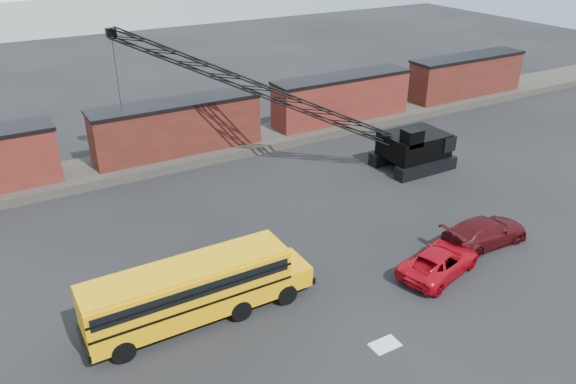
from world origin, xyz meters
name	(u,v)px	position (x,y,z in m)	size (l,w,h in m)	color
ground	(329,302)	(0.00, 0.00, 0.00)	(160.00, 160.00, 0.00)	black
gravel_berm	(180,155)	(0.00, 22.00, 0.35)	(120.00, 5.00, 0.70)	#47403A
boxcar_mid	(177,127)	(0.00, 22.00, 2.76)	(13.70, 3.10, 4.17)	#541D17
boxcar_east_near	(342,98)	(16.00, 22.00, 2.76)	(13.70, 3.10, 4.17)	#4D1716
boxcar_east_far	(466,76)	(32.00, 22.00, 2.76)	(13.70, 3.10, 4.17)	#541D17
snow_patch	(385,345)	(0.50, -4.00, 0.01)	(1.40, 0.90, 0.02)	silver
school_bus	(195,289)	(-6.38, 2.19, 1.79)	(11.65, 2.65, 3.19)	#E8A104
red_pickup	(439,261)	(6.81, -0.83, 0.77)	(2.54, 5.51, 1.53)	#AD0814
maroon_suv	(485,232)	(11.38, 0.11, 0.84)	(2.36, 5.81, 1.69)	#3D0A0E
crawler_crane	(261,90)	(4.78, 16.52, 6.49)	(22.96, 13.08, 11.13)	black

